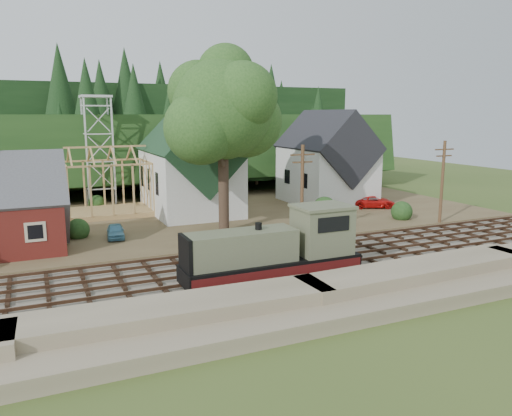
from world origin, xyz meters
name	(u,v)px	position (x,y,z in m)	size (l,w,h in m)	color
ground	(249,270)	(0.00, 0.00, 0.00)	(140.00, 140.00, 0.00)	#384C1E
embankment	(313,315)	(0.00, -8.50, 0.00)	(64.00, 5.00, 1.60)	#7F7259
railroad_bed	(249,269)	(0.00, 0.00, 0.08)	(64.00, 11.00, 0.16)	#726B5B
village_flat	(177,218)	(0.00, 18.00, 0.15)	(64.00, 26.00, 0.30)	brown
hillside	(132,188)	(0.00, 42.00, 0.00)	(70.00, 28.00, 8.00)	#1E3F19
ridge	(115,176)	(0.00, 58.00, 0.00)	(80.00, 20.00, 12.00)	black
church	(190,166)	(2.00, 19.68, 5.18)	(8.40, 15.17, 13.00)	silver
farmhouse	(326,163)	(18.00, 19.00, 4.87)	(8.40, 10.80, 10.60)	silver
timber_frame	(108,186)	(-6.00, 22.00, 3.27)	(8.20, 6.20, 6.99)	tan
lattice_tower	(97,118)	(-6.00, 28.00, 10.03)	(3.20, 3.20, 12.12)	silver
big_tree	(224,116)	(2.17, 10.08, 10.22)	(10.90, 8.40, 14.70)	#38281E
telegraph_pole_near	(302,191)	(7.00, 5.20, 4.25)	(2.20, 0.28, 8.00)	#4C331E
telegraph_pole_far	(442,181)	(22.00, 5.20, 4.25)	(2.20, 0.28, 8.00)	#4C331E
locomotive	(279,251)	(0.73, -3.00, 2.02)	(11.27, 2.82, 4.53)	black
car_blue	(116,231)	(-6.96, 11.65, 0.88)	(1.36, 3.38, 1.15)	#579EBC
car_red	(373,202)	(21.02, 14.02, 0.95)	(2.17, 4.70, 1.31)	red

